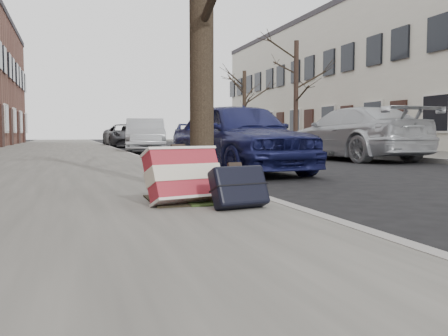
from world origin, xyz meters
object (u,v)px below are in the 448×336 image
object	(u,v)px
suitcase_red	(184,176)
car_near_front	(239,137)
car_near_mid	(145,136)
suitcase_navy	(239,186)

from	to	relation	value
suitcase_red	car_near_front	bearing A→B (deg)	48.97
suitcase_red	car_near_mid	xyz separation A→B (m)	(1.81, 14.89, 0.29)
suitcase_navy	car_near_front	distance (m)	5.53
car_near_mid	suitcase_red	bearing A→B (deg)	-89.64
suitcase_red	car_near_mid	distance (m)	15.01
car_near_front	car_near_mid	distance (m)	10.07
suitcase_navy	car_near_front	bearing A→B (deg)	58.58
suitcase_navy	car_near_front	xyz separation A→B (m)	(1.79, 5.22, 0.39)
car_near_front	car_near_mid	xyz separation A→B (m)	(-0.37, 10.07, -0.03)
suitcase_navy	suitcase_red	bearing A→B (deg)	122.07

